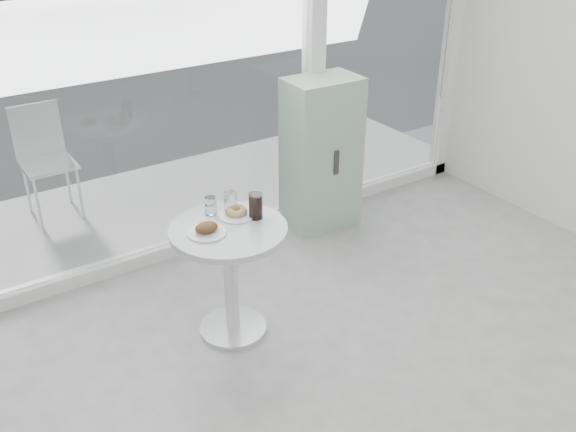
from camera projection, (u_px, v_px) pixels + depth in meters
storefront at (219, 25)px, 4.50m from camera, size 5.00×0.14×3.00m
main_table at (230, 258)px, 3.96m from camera, size 0.72×0.72×0.77m
patio_deck at (180, 199)px, 5.85m from camera, size 5.60×1.60×0.05m
mint_cabinet at (321, 154)px, 5.22m from camera, size 0.59×0.42×1.26m
patio_chair at (44, 154)px, 5.33m from camera, size 0.41×0.41×0.94m
plate_fritter at (207, 229)px, 3.78m from camera, size 0.23×0.23×0.07m
plate_donut at (236, 213)px, 3.98m from camera, size 0.23×0.23×0.06m
water_tumbler_a at (211, 207)px, 3.99m from camera, size 0.07×0.07×0.12m
water_tumbler_b at (231, 203)px, 4.01m from camera, size 0.08×0.08×0.13m
cola_glass at (256, 206)px, 3.93m from camera, size 0.09×0.09×0.16m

